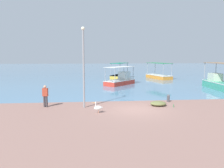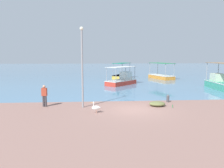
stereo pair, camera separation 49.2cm
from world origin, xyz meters
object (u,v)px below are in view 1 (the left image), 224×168
Objects in this scene: fishing_boat_far_left at (121,80)px; fisherman_standing at (45,95)px; net_pile at (158,104)px; glass_bottle at (174,106)px; fishing_boat_center at (119,75)px; mooring_bollard at (168,98)px; fishing_boat_outer at (159,76)px; pelican at (98,108)px; lamp_post at (84,63)px; fishing_boat_near_right at (220,83)px.

fishing_boat_far_left is 14.56m from fisherman_standing.
fisherman_standing reaches higher than net_pile.
fisherman_standing is at bearing 173.77° from glass_bottle.
net_pile is at bearing -89.14° from fishing_boat_center.
glass_bottle is at bearing -30.99° from net_pile.
fishing_boat_center is 19.93m from mooring_bollard.
fishing_boat_far_left reaches higher than glass_bottle.
fishing_boat_outer is at bearing 75.55° from glass_bottle.
glass_bottle is at bearing 10.90° from pelican.
net_pile is at bearing -133.75° from mooring_bollard.
fishing_boat_far_left is at bearing 102.50° from mooring_bollard.
lamp_post is at bearing -104.52° from fishing_boat_center.
fishing_boat_outer is 4.45× the size of net_pile.
net_pile is at bearing -107.58° from fishing_boat_outer.
lamp_post reaches higher than mooring_bollard.
fishing_boat_center reaches higher than glass_bottle.
lamp_post is (-4.56, -12.92, 2.75)m from fishing_boat_far_left.
fishing_boat_outer reaches higher than fisherman_standing.
fisherman_standing is at bearing 171.16° from lamp_post.
fishing_boat_outer is 3.33× the size of fisherman_standing.
fishing_boat_near_right is 17.86m from lamp_post.
pelican is 4.57m from fisherman_standing.
fishing_boat_near_right is at bearing 21.71° from fisherman_standing.
fishing_boat_near_right is (3.64, -12.03, 0.19)m from fishing_boat_outer.
fishing_boat_far_left is 11.84m from mooring_bollard.
fishing_boat_near_right is 1.20× the size of fishing_boat_center.
fisherman_standing is (-10.10, -0.91, 0.56)m from mooring_bollard.
fishing_boat_far_left is (-11.22, 4.99, -0.07)m from fishing_boat_near_right.
mooring_bollard reaches higher than glass_bottle.
fisherman_standing is at bearing -158.29° from fishing_boat_near_right.
lamp_post is at bearing -121.31° from fishing_boat_outer.
fishing_boat_center is at bearing 83.56° from fishing_boat_far_left.
lamp_post is 22.42× the size of glass_bottle.
fishing_boat_outer is 21.24m from glass_bottle.
fisherman_standing is at bearing -174.88° from mooring_bollard.
mooring_bollard is (-5.02, -18.59, -0.18)m from fishing_boat_outer.
glass_bottle is at bearing -80.45° from fishing_boat_far_left.
fishing_boat_outer is 12.57m from fishing_boat_near_right.
mooring_bollard is at bearing 81.80° from glass_bottle.
fishing_boat_outer is 8.73× the size of mooring_bollard.
lamp_post is 7.87m from mooring_bollard.
fishing_boat_near_right is 21.73× the size of glass_bottle.
glass_bottle is (1.02, -0.61, -0.08)m from net_pile.
fishing_boat_far_left reaches higher than net_pile.
fishing_boat_outer reaches higher than glass_bottle.
lamp_post is at bearing 174.92° from glass_bottle.
fishing_boat_outer is at bearing -10.89° from fishing_boat_center.
fishing_boat_outer is 19.26m from mooring_bollard.
fishing_boat_outer reaches higher than fishing_boat_far_left.
net_pile is (0.32, -21.23, -0.33)m from fishing_boat_center.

